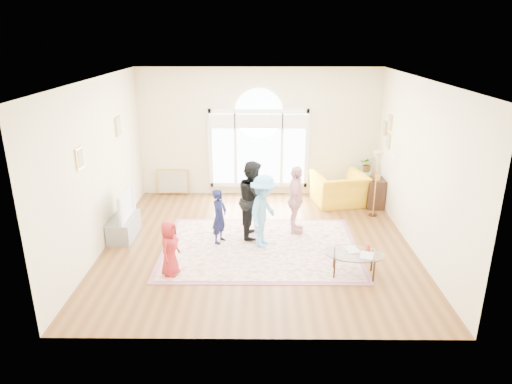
{
  "coord_description": "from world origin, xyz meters",
  "views": [
    {
      "loc": [
        0.03,
        -8.24,
        4.0
      ],
      "look_at": [
        -0.04,
        0.3,
        0.98
      ],
      "focal_mm": 32.0,
      "sensor_mm": 36.0,
      "label": 1
    }
  ],
  "objects_px": {
    "television": "(122,204)",
    "area_rug": "(260,247)",
    "tv_console": "(124,227)",
    "coffee_table": "(354,254)",
    "armchair": "(339,189)"
  },
  "relations": [
    {
      "from": "area_rug",
      "to": "armchair",
      "type": "relative_size",
      "value": 3.01
    },
    {
      "from": "area_rug",
      "to": "television",
      "type": "xyz_separation_m",
      "value": [
        -2.79,
        0.5,
        0.7
      ]
    },
    {
      "from": "area_rug",
      "to": "tv_console",
      "type": "relative_size",
      "value": 3.6
    },
    {
      "from": "tv_console",
      "to": "coffee_table",
      "type": "bearing_deg",
      "value": -19.16
    },
    {
      "from": "tv_console",
      "to": "coffee_table",
      "type": "distance_m",
      "value": 4.66
    },
    {
      "from": "coffee_table",
      "to": "armchair",
      "type": "xyz_separation_m",
      "value": [
        0.3,
        3.43,
        -0.01
      ]
    },
    {
      "from": "area_rug",
      "to": "tv_console",
      "type": "height_order",
      "value": "tv_console"
    },
    {
      "from": "tv_console",
      "to": "armchair",
      "type": "distance_m",
      "value": 5.08
    },
    {
      "from": "tv_console",
      "to": "coffee_table",
      "type": "relative_size",
      "value": 0.9
    },
    {
      "from": "area_rug",
      "to": "coffee_table",
      "type": "relative_size",
      "value": 3.25
    },
    {
      "from": "television",
      "to": "area_rug",
      "type": "bearing_deg",
      "value": -10.21
    },
    {
      "from": "coffee_table",
      "to": "armchair",
      "type": "height_order",
      "value": "armchair"
    },
    {
      "from": "television",
      "to": "armchair",
      "type": "bearing_deg",
      "value": 22.02
    },
    {
      "from": "area_rug",
      "to": "armchair",
      "type": "height_order",
      "value": "armchair"
    },
    {
      "from": "tv_console",
      "to": "television",
      "type": "relative_size",
      "value": 0.98
    }
  ]
}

